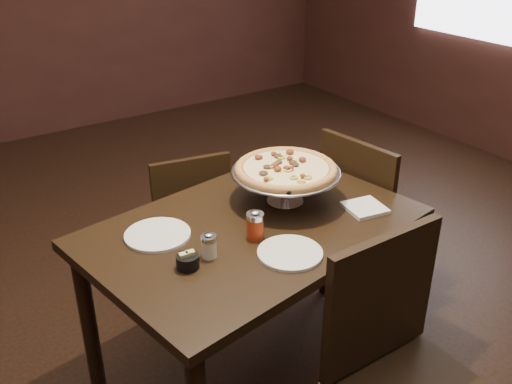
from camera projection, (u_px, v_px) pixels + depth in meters
room at (273, 54)px, 1.99m from camera, size 6.04×7.04×2.84m
dining_table at (253, 246)px, 2.23m from camera, size 1.36×1.01×0.78m
pizza_stand at (286, 169)px, 2.28m from camera, size 0.44×0.44×0.18m
parmesan_shaker at (209, 246)px, 1.96m from camera, size 0.05×0.05×0.10m
pepper_flake_shaker at (255, 225)px, 2.07m from camera, size 0.07×0.07×0.11m
packet_caddy at (188, 261)px, 1.91m from camera, size 0.08×0.08×0.06m
napkin_stack at (365, 208)px, 2.28m from camera, size 0.17×0.17×0.02m
plate_left at (158, 235)px, 2.10m from camera, size 0.24×0.24×0.01m
plate_near at (290, 253)px, 1.99m from camera, size 0.23×0.23×0.01m
serving_spatula at (293, 189)px, 2.13m from camera, size 0.13×0.13×0.02m
chair_far at (187, 218)px, 2.88m from camera, size 0.45×0.45×0.82m
chair_near at (403, 371)px, 1.83m from camera, size 0.46×0.46×0.98m
chair_side at (368, 216)px, 2.79m from camera, size 0.48×0.48×0.93m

